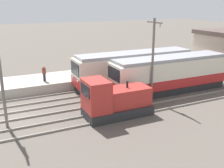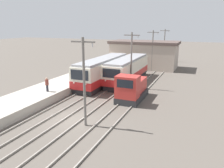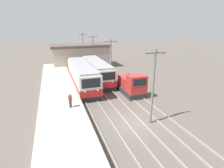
% 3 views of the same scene
% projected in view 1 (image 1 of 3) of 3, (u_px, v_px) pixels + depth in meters
% --- Properties ---
extents(ground_plane, '(200.00, 200.00, 0.00)m').
position_uv_depth(ground_plane, '(13.00, 116.00, 19.86)').
color(ground_plane, '#564F47').
extents(platform_left, '(4.50, 54.00, 0.90)m').
position_uv_depth(platform_left, '(6.00, 88.00, 25.13)').
color(platform_left, '#ADA599').
rests_on(platform_left, ground).
extents(track_left, '(1.54, 60.00, 0.14)m').
position_uv_depth(track_left, '(10.00, 104.00, 22.08)').
color(track_left, gray).
rests_on(track_left, ground).
extents(track_center, '(1.54, 60.00, 0.14)m').
position_uv_depth(track_center, '(13.00, 116.00, 19.66)').
color(track_center, gray).
rests_on(track_center, ground).
extents(track_right, '(1.54, 60.00, 0.14)m').
position_uv_depth(track_right, '(18.00, 133.00, 17.07)').
color(track_right, gray).
rests_on(track_right, ground).
extents(commuter_train_left, '(2.84, 12.68, 3.56)m').
position_uv_depth(commuter_train_left, '(135.00, 71.00, 26.55)').
color(commuter_train_left, '#28282B').
rests_on(commuter_train_left, ground).
extents(commuter_train_center, '(2.84, 12.09, 3.42)m').
position_uv_depth(commuter_train_center, '(170.00, 75.00, 25.07)').
color(commuter_train_center, '#28282B').
rests_on(commuter_train_center, ground).
extents(shunting_locomotive, '(2.40, 5.12, 3.00)m').
position_uv_depth(shunting_locomotive, '(114.00, 101.00, 19.58)').
color(shunting_locomotive, '#28282B').
rests_on(shunting_locomotive, ground).
extents(catenary_mast_near, '(2.00, 0.20, 7.08)m').
position_uv_depth(catenary_mast_near, '(1.00, 73.00, 17.04)').
color(catenary_mast_near, slate).
rests_on(catenary_mast_near, ground).
extents(catenary_mast_mid, '(2.00, 0.20, 7.08)m').
position_uv_depth(catenary_mast_mid, '(153.00, 57.00, 21.85)').
color(catenary_mast_mid, slate).
rests_on(catenary_mast_mid, ground).
extents(person_on_platform, '(0.38, 0.38, 1.56)m').
position_uv_depth(person_on_platform, '(44.00, 73.00, 25.39)').
color(person_on_platform, '#282833').
rests_on(person_on_platform, platform_left).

